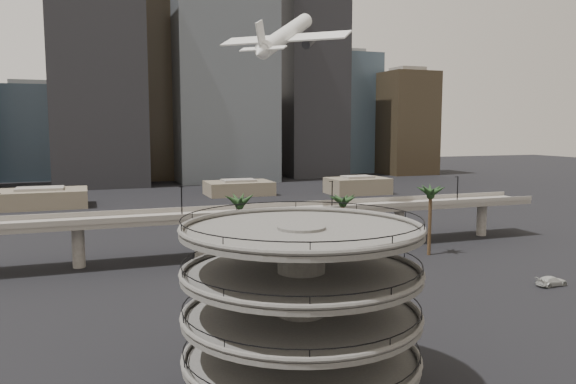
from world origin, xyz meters
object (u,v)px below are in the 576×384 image
object	(u,v)px
car_a	(373,300)
car_b	(355,308)
airborne_jet	(285,35)
parking_ramp	(301,295)
car_c	(552,281)
overpass	(255,217)

from	to	relation	value
car_a	car_b	xyz separation A→B (m)	(-3.59, -1.63, -0.14)
airborne_jet	car_a	xyz separation A→B (m)	(-4.41, -48.94, -44.05)
car_b	car_a	bearing A→B (deg)	-90.11
parking_ramp	car_b	bearing A→B (deg)	51.87
car_a	airborne_jet	bearing A→B (deg)	0.74
parking_ramp	car_a	distance (m)	30.27
car_a	car_c	size ratio (longest dim) A/B	0.88
airborne_jet	car_b	world-z (taller)	airborne_jet
airborne_jet	car_c	bearing A→B (deg)	-109.63
parking_ramp	car_a	world-z (taller)	parking_ramp
car_a	car_b	bearing A→B (deg)	120.29
car_b	car_c	bearing A→B (deg)	-113.14
overpass	car_c	world-z (taller)	overpass
airborne_jet	car_a	distance (m)	65.99
overpass	car_c	distance (m)	54.23
overpass	car_a	world-z (taller)	overpass
overpass	airborne_jet	bearing A→B (deg)	47.22
overpass	car_a	bearing A→B (deg)	-80.55
overpass	car_b	bearing A→B (deg)	-86.14
airborne_jet	car_b	size ratio (longest dim) A/B	6.42
parking_ramp	airborne_jet	size ratio (longest dim) A/B	0.86
parking_ramp	car_b	xyz separation A→B (m)	(15.64, 19.93, -9.17)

